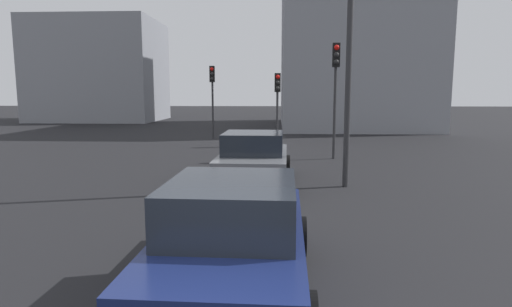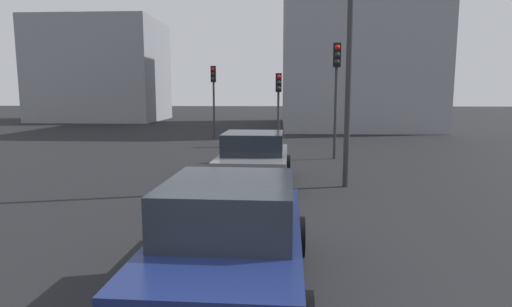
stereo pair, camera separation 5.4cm
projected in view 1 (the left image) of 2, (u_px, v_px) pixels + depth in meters
name	position (u px, v px, depth m)	size (l,w,h in m)	color
car_grey_lead	(254.00, 159.00, 12.22)	(4.12, 2.16, 1.48)	slate
car_navy_second	(234.00, 239.00, 5.47)	(4.24, 2.05, 1.52)	#141E4C
traffic_light_near_left	(316.00, 85.00, 26.79)	(0.32, 0.30, 4.26)	#2D2D30
traffic_light_near_right	(336.00, 77.00, 16.36)	(0.32, 0.29, 4.45)	#2D2D30
traffic_light_far_left	(278.00, 94.00, 20.67)	(0.32, 0.29, 3.51)	#2D2D30
traffic_light_far_right	(212.00, 87.00, 24.06)	(0.32, 0.28, 4.07)	#2D2D30
building_facade_left	(350.00, 23.00, 32.72)	(14.30, 10.32, 15.75)	gray
building_facade_center	(100.00, 71.00, 39.67)	(8.66, 10.86, 9.13)	gray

